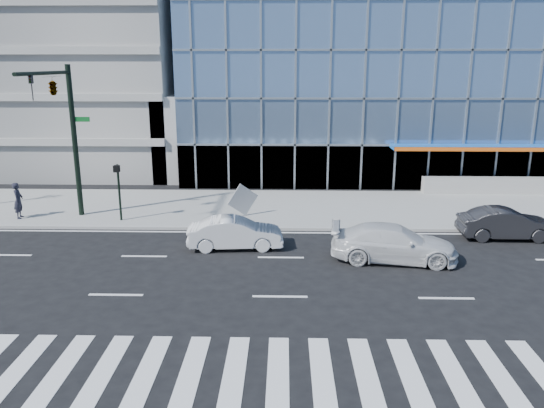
{
  "coord_description": "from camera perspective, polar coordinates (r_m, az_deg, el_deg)",
  "views": [
    {
      "loc": [
        0.15,
        -21.7,
        8.19
      ],
      "look_at": [
        -0.46,
        3.0,
        1.62
      ],
      "focal_mm": 35.0,
      "sensor_mm": 36.0,
      "label": 1
    }
  ],
  "objects": [
    {
      "name": "ground",
      "position": [
        23.19,
        0.96,
        -5.78
      ],
      "size": [
        160.0,
        160.0,
        0.0
      ],
      "primitive_type": "plane",
      "color": "black",
      "rests_on": "ground"
    },
    {
      "name": "sidewalk",
      "position": [
        30.79,
        1.08,
        -0.38
      ],
      "size": [
        120.0,
        8.0,
        0.15
      ],
      "primitive_type": "cube",
      "color": "gray",
      "rests_on": "ground"
    },
    {
      "name": "theatre_building",
      "position": [
        49.67,
        18.11,
        13.4
      ],
      "size": [
        42.0,
        26.0,
        15.0
      ],
      "primitive_type": "cube",
      "color": "#6684AA",
      "rests_on": "ground"
    },
    {
      "name": "parking_garage",
      "position": [
        51.81,
        -22.37,
        15.84
      ],
      "size": [
        24.0,
        24.0,
        20.0
      ],
      "primitive_type": "cube",
      "color": "gray",
      "rests_on": "ground"
    },
    {
      "name": "ramp_block",
      "position": [
        40.51,
        -7.4,
        7.42
      ],
      "size": [
        6.0,
        8.0,
        6.0
      ],
      "primitive_type": "cube",
      "color": "gray",
      "rests_on": "ground"
    },
    {
      "name": "traffic_signal",
      "position": [
        28.61,
        -21.86,
        9.79
      ],
      "size": [
        1.14,
        5.74,
        8.0
      ],
      "color": "black",
      "rests_on": "sidewalk"
    },
    {
      "name": "ped_signal_post",
      "position": [
        28.66,
        -16.2,
        2.12
      ],
      "size": [
        0.3,
        0.33,
        3.0
      ],
      "color": "black",
      "rests_on": "sidewalk"
    },
    {
      "name": "white_suv",
      "position": [
        23.22,
        12.96,
        -4.12
      ],
      "size": [
        5.54,
        2.75,
        1.55
      ],
      "primitive_type": "imported",
      "rotation": [
        0.0,
        0.0,
        1.46
      ],
      "color": "silver",
      "rests_on": "ground"
    },
    {
      "name": "white_sedan",
      "position": [
        24.21,
        -3.98,
        -3.14
      ],
      "size": [
        4.42,
        1.83,
        1.42
      ],
      "primitive_type": "imported",
      "rotation": [
        0.0,
        0.0,
        1.65
      ],
      "color": "silver",
      "rests_on": "ground"
    },
    {
      "name": "dark_sedan",
      "position": [
        27.82,
        23.91,
        -1.96
      ],
      "size": [
        4.49,
        1.59,
        1.47
      ],
      "primitive_type": "imported",
      "rotation": [
        0.0,
        0.0,
        1.56
      ],
      "color": "black",
      "rests_on": "ground"
    },
    {
      "name": "pedestrian",
      "position": [
        31.29,
        -25.63,
        0.34
      ],
      "size": [
        0.58,
        0.78,
        1.94
      ],
      "primitive_type": "imported",
      "rotation": [
        0.0,
        0.0,
        1.75
      ],
      "color": "black",
      "rests_on": "sidewalk"
    },
    {
      "name": "tilted_panel",
      "position": [
        28.65,
        -3.15,
        0.46
      ],
      "size": [
        1.62,
        0.93,
        1.82
      ],
      "primitive_type": "cube",
      "rotation": [
        0.0,
        0.63,
        0.51
      ],
      "color": "#AAAAAA",
      "rests_on": "sidewalk"
    }
  ]
}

